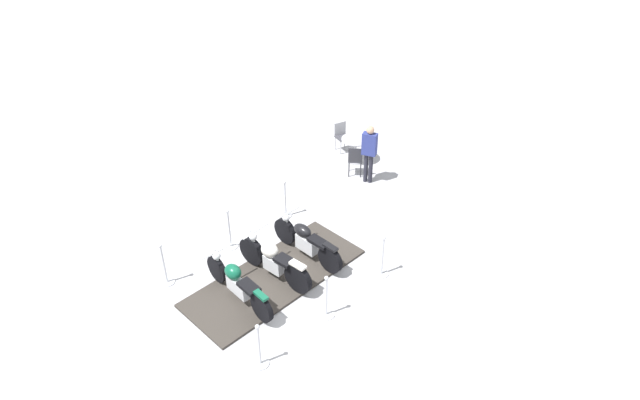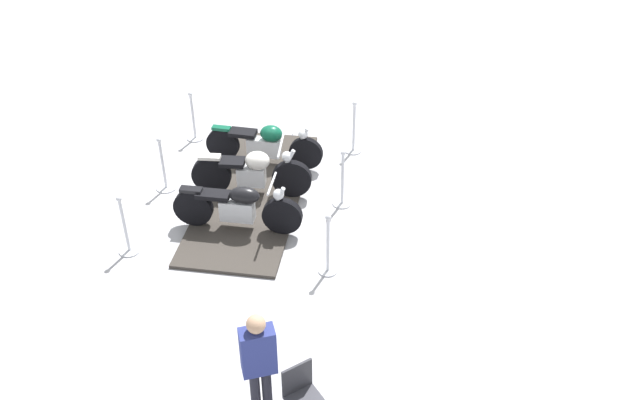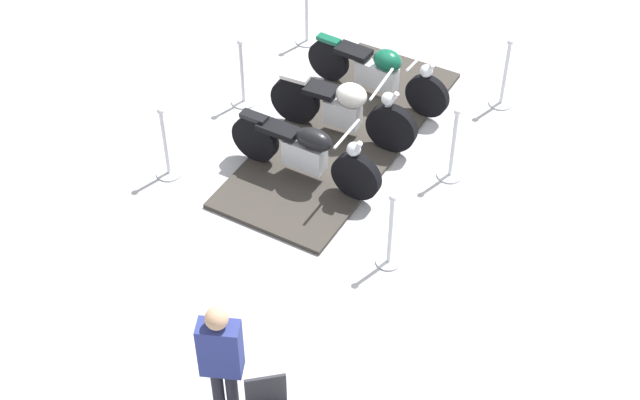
{
  "view_description": "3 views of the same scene",
  "coord_description": "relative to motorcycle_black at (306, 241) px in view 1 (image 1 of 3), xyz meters",
  "views": [
    {
      "loc": [
        -8.56,
        4.21,
        8.54
      ],
      "look_at": [
        1.13,
        -1.91,
        0.8
      ],
      "focal_mm": 31.45,
      "sensor_mm": 36.0,
      "label": 1
    },
    {
      "loc": [
        4.77,
        -8.79,
        7.07
      ],
      "look_at": [
        1.52,
        -0.57,
        0.69
      ],
      "focal_mm": 38.24,
      "sensor_mm": 36.0,
      "label": 2
    },
    {
      "loc": [
        6.51,
        -7.51,
        8.1
      ],
      "look_at": [
        1.04,
        -1.57,
        0.55
      ],
      "focal_mm": 52.24,
      "sensor_mm": 36.0,
      "label": 3
    }
  ],
  "objects": [
    {
      "name": "motorcycle_forest",
      "position": [
        -0.44,
        1.97,
        -0.0
      ],
      "size": [
        2.23,
        0.79,
        0.94
      ],
      "rotation": [
        0.0,
        0.0,
        0.18
      ],
      "color": "black",
      "rests_on": "display_platform"
    },
    {
      "name": "stanchion_right_mid",
      "position": [
        1.32,
        1.34,
        -0.15
      ],
      "size": [
        0.34,
        0.34,
        1.1
      ],
      "color": "silver",
      "rests_on": "ground_plane"
    },
    {
      "name": "bystander_person",
      "position": [
        1.95,
        -3.22,
        0.55
      ],
      "size": [
        0.45,
        0.41,
        1.75
      ],
      "rotation": [
        0.0,
        0.0,
        2.2
      ],
      "color": "#23232D",
      "rests_on": "ground_plane"
    },
    {
      "name": "motorcycle_cream",
      "position": [
        -0.23,
        0.98,
        0.02
      ],
      "size": [
        2.07,
        0.9,
        1.02
      ],
      "rotation": [
        0.0,
        0.0,
        0.3
      ],
      "color": "black",
      "rests_on": "display_platform"
    },
    {
      "name": "cafe_table",
      "position": [
        3.1,
        -3.6,
        0.08
      ],
      "size": [
        0.86,
        0.86,
        0.76
      ],
      "color": "#B7B7BC",
      "rests_on": "ground_plane"
    },
    {
      "name": "cafe_chair_across_table",
      "position": [
        3.92,
        -3.65,
        0.02
      ],
      "size": [
        0.43,
        0.43,
        0.9
      ],
      "rotation": [
        0.0,
        0.0,
        3.08
      ],
      "color": "#B7B7BC",
      "rests_on": "ground_plane"
    },
    {
      "name": "ground_plane",
      "position": [
        -0.25,
        0.98,
        -0.5
      ],
      "size": [
        80.0,
        80.0,
        0.0
      ],
      "primitive_type": "plane",
      "color": "#B2B2B7"
    },
    {
      "name": "stanchion_left_mid",
      "position": [
        -1.82,
        0.62,
        -0.18
      ],
      "size": [
        0.36,
        0.36,
        1.07
      ],
      "color": "silver",
      "rests_on": "ground_plane"
    },
    {
      "name": "cafe_chair_near_table",
      "position": [
        2.43,
        -3.11,
        0.05
      ],
      "size": [
        0.56,
        0.56,
        0.94
      ],
      "rotation": [
        0.0,
        0.0,
        -0.63
      ],
      "color": "#2D2D33",
      "rests_on": "ground_plane"
    },
    {
      "name": "stanchion_left_front",
      "position": [
        -1.42,
        -1.13,
        -0.16
      ],
      "size": [
        0.34,
        0.34,
        1.08
      ],
      "color": "silver",
      "rests_on": "ground_plane"
    },
    {
      "name": "stanchion_left_rear",
      "position": [
        -2.22,
        2.36,
        -0.18
      ],
      "size": [
        0.34,
        0.34,
        1.04
      ],
      "color": "silver",
      "rests_on": "ground_plane"
    },
    {
      "name": "display_platform",
      "position": [
        -0.25,
        0.98,
        -0.47
      ],
      "size": [
        2.59,
        4.49,
        0.06
      ],
      "primitive_type": "cube",
      "rotation": [
        0.0,
        0.0,
        1.8
      ],
      "color": "#38332D",
      "rests_on": "ground_plane"
    },
    {
      "name": "motorcycle_black",
      "position": [
        0.0,
        0.0,
        0.0
      ],
      "size": [
        2.13,
        0.75,
        0.97
      ],
      "rotation": [
        0.0,
        0.0,
        0.23
      ],
      "color": "black",
      "rests_on": "display_platform"
    },
    {
      "name": "stanchion_right_front",
      "position": [
        1.72,
        -0.41,
        -0.12
      ],
      "size": [
        0.3,
        0.3,
        1.09
      ],
      "color": "silver",
      "rests_on": "ground_plane"
    },
    {
      "name": "stanchion_right_rear",
      "position": [
        0.92,
        3.08,
        -0.15
      ],
      "size": [
        0.33,
        0.33,
        1.09
      ],
      "color": "silver",
      "rests_on": "ground_plane"
    }
  ]
}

